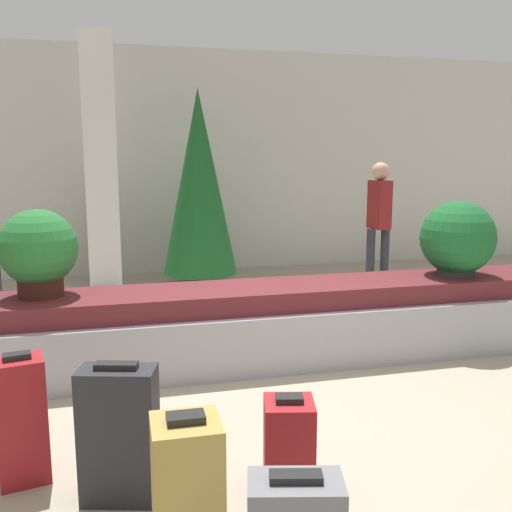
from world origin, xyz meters
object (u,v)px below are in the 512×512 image
object	(u,v)px
pillar	(101,163)
suitcase_1	(289,448)
suitcase_5	(188,502)
potted_plant_0	(39,252)
suitcase_0	(119,434)
decorated_tree	(199,183)
suitcase_3	(21,420)
traveler_0	(379,214)
potted_plant_1	(458,239)

from	to	relation	value
pillar	suitcase_1	world-z (taller)	pillar
suitcase_5	potted_plant_0	world-z (taller)	potted_plant_0
suitcase_1	potted_plant_0	world-z (taller)	potted_plant_0
suitcase_0	potted_plant_0	size ratio (longest dim) A/B	1.07
decorated_tree	suitcase_3	bearing A→B (deg)	-110.25
suitcase_1	traveler_0	size ratio (longest dim) A/B	0.33
suitcase_0	suitcase_1	world-z (taller)	suitcase_0
potted_plant_0	traveler_0	world-z (taller)	traveler_0
suitcase_5	decorated_tree	size ratio (longest dim) A/B	0.28
suitcase_3	suitcase_5	bearing A→B (deg)	-63.03
traveler_0	suitcase_0	bearing A→B (deg)	135.74
pillar	potted_plant_0	xyz separation A→B (m)	(-0.44, -3.07, -0.62)
traveler_0	pillar	bearing A→B (deg)	70.57
suitcase_3	suitcase_1	bearing A→B (deg)	-31.63
suitcase_1	potted_plant_1	size ratio (longest dim) A/B	0.80
suitcase_0	potted_plant_0	world-z (taller)	potted_plant_0
suitcase_3	suitcase_0	bearing A→B (deg)	-43.20
suitcase_5	traveler_0	xyz separation A→B (m)	(3.06, 4.59, 0.61)
pillar	suitcase_1	bearing A→B (deg)	-79.80
decorated_tree	potted_plant_1	bearing A→B (deg)	-57.44
suitcase_3	potted_plant_0	xyz separation A→B (m)	(-0.05, 1.51, 0.64)
suitcase_1	decorated_tree	distance (m)	4.93
potted_plant_1	traveler_0	bearing A→B (deg)	81.18
suitcase_0	suitcase_5	xyz separation A→B (m)	(0.25, -0.63, -0.00)
potted_plant_0	potted_plant_1	bearing A→B (deg)	-1.44
suitcase_1	potted_plant_0	bearing A→B (deg)	137.15
traveler_0	suitcase_3	bearing A→B (deg)	129.56
pillar	suitcase_3	distance (m)	4.76
suitcase_0	potted_plant_0	bearing A→B (deg)	122.01
suitcase_3	potted_plant_1	world-z (taller)	potted_plant_1
pillar	traveler_0	distance (m)	3.59
suitcase_3	decorated_tree	world-z (taller)	decorated_tree
suitcase_1	suitcase_3	world-z (taller)	suitcase_3
suitcase_1	suitcase_5	bearing A→B (deg)	-128.02
suitcase_0	traveler_0	world-z (taller)	traveler_0
suitcase_0	potted_plant_1	xyz separation A→B (m)	(2.96, 1.72, 0.62)
suitcase_5	traveler_0	distance (m)	5.55
suitcase_0	suitcase_3	size ratio (longest dim) A/B	1.02
traveler_0	potted_plant_0	bearing A→B (deg)	114.87
potted_plant_1	decorated_tree	size ratio (longest dim) A/B	0.26
suitcase_3	traveler_0	bearing A→B (deg)	32.38
potted_plant_0	decorated_tree	size ratio (longest dim) A/B	0.26
suitcase_3	suitcase_5	xyz separation A→B (m)	(0.74, -0.93, 0.01)
suitcase_3	suitcase_5	size ratio (longest dim) A/B	0.98
traveler_0	decorated_tree	distance (m)	2.34
suitcase_5	traveler_0	size ratio (longest dim) A/B	0.44
pillar	suitcase_5	bearing A→B (deg)	-86.37
potted_plant_0	pillar	bearing A→B (deg)	81.89
suitcase_5	potted_plant_0	size ratio (longest dim) A/B	1.07
potted_plant_0	traveler_0	distance (m)	4.41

